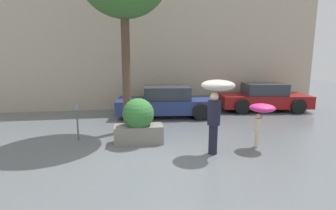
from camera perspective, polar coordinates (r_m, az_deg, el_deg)
ground_plane at (r=7.03m, az=-2.17°, el=-10.96°), size 40.00×40.00×0.00m
building_facade at (r=13.03m, az=-5.53°, el=12.39°), size 18.00×0.30×6.00m
planter_box at (r=7.86m, az=-6.45°, el=-3.61°), size 1.44×0.94×1.36m
person_adult at (r=6.96m, az=10.51°, el=1.44°), size 0.88×0.88×1.98m
person_child at (r=7.80m, az=19.66°, el=-1.42°), size 0.71×0.71×1.27m
parked_car_near at (r=11.38m, az=-0.18°, el=0.59°), size 4.45×2.25×1.30m
parked_car_far at (r=13.45m, az=20.07°, el=1.49°), size 4.32×2.34×1.30m
parking_meter at (r=8.51m, az=-19.23°, el=-1.82°), size 0.14×0.14×1.16m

